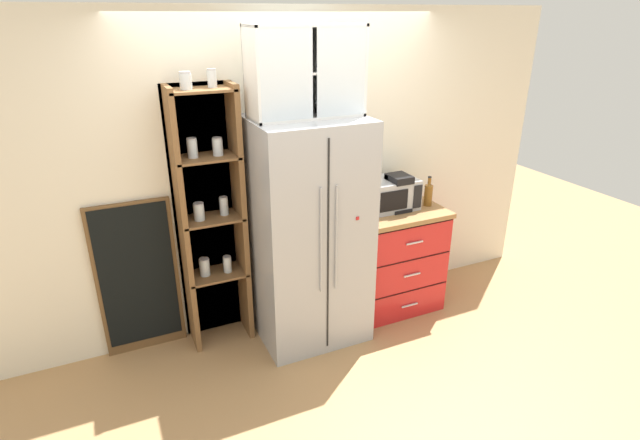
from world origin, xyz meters
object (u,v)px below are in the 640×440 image
object	(u,v)px
microwave	(390,194)
mug_sage	(361,208)
bottle_amber	(428,193)
refrigerator	(308,233)
coffee_maker	(397,192)
bottle_green	(393,194)
chalkboard_menu	(138,278)

from	to	relation	value
microwave	mug_sage	xyz separation A→B (m)	(-0.28, -0.01, -0.08)
mug_sage	microwave	bearing A→B (deg)	2.12
bottle_amber	microwave	bearing A→B (deg)	165.72
refrigerator	coffee_maker	world-z (taller)	refrigerator
coffee_maker	bottle_green	distance (m)	0.06
coffee_maker	bottle_amber	world-z (taller)	coffee_maker
chalkboard_menu	refrigerator	bearing A→B (deg)	-14.61
microwave	mug_sage	world-z (taller)	microwave
bottle_amber	bottle_green	size ratio (longest dim) A/B	0.99
bottle_green	mug_sage	bearing A→B (deg)	-177.08
mug_sage	bottle_green	distance (m)	0.33
refrigerator	coffee_maker	xyz separation A→B (m)	(0.85, 0.07, 0.19)
refrigerator	bottle_green	xyz separation A→B (m)	(0.85, 0.12, 0.15)
refrigerator	microwave	world-z (taller)	refrigerator
refrigerator	coffee_maker	bearing A→B (deg)	4.81
microwave	bottle_green	bearing A→B (deg)	8.57
chalkboard_menu	bottle_green	bearing A→B (deg)	-5.73
bottle_amber	coffee_maker	bearing A→B (deg)	171.62
bottle_green	chalkboard_menu	distance (m)	2.17
bottle_green	chalkboard_menu	bearing A→B (deg)	174.27
refrigerator	chalkboard_menu	bearing A→B (deg)	165.39
microwave	coffee_maker	distance (m)	0.06
bottle_green	chalkboard_menu	world-z (taller)	chalkboard_menu
refrigerator	bottle_amber	size ratio (longest dim) A/B	6.86
coffee_maker	mug_sage	size ratio (longest dim) A/B	2.70
bottle_green	chalkboard_menu	size ratio (longest dim) A/B	0.21
mug_sage	coffee_maker	bearing A→B (deg)	-5.54
refrigerator	bottle_green	bearing A→B (deg)	8.03
refrigerator	bottle_green	world-z (taller)	refrigerator
coffee_maker	mug_sage	bearing A→B (deg)	174.46
microwave	bottle_amber	bearing A→B (deg)	-14.28
bottle_amber	chalkboard_menu	xyz separation A→B (m)	(-2.42, 0.30, -0.43)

